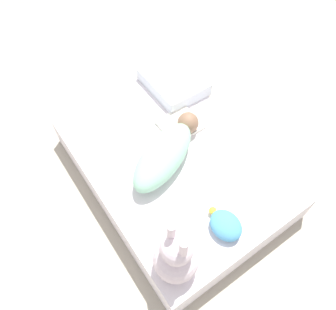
# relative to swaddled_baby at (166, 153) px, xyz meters

# --- Properties ---
(ground_plane) EXTENTS (12.00, 12.00, 0.00)m
(ground_plane) POSITION_rel_swaddled_baby_xyz_m (0.01, -0.05, -0.29)
(ground_plane) COLOR #B2A893
(bed_mattress) EXTENTS (1.24, 0.88, 0.21)m
(bed_mattress) POSITION_rel_swaddled_baby_xyz_m (0.01, -0.05, -0.19)
(bed_mattress) COLOR white
(bed_mattress) RESTS_ON ground_plane
(burp_cloth) EXTENTS (0.20, 0.22, 0.02)m
(burp_cloth) POSITION_rel_swaddled_baby_xyz_m (0.16, -0.20, -0.07)
(burp_cloth) COLOR white
(burp_cloth) RESTS_ON bed_mattress
(swaddled_baby) EXTENTS (0.37, 0.55, 0.16)m
(swaddled_baby) POSITION_rel_swaddled_baby_xyz_m (0.00, 0.00, 0.00)
(swaddled_baby) COLOR #99D6B2
(swaddled_baby) RESTS_ON bed_mattress
(pillow) EXTENTS (0.38, 0.30, 0.08)m
(pillow) POSITION_rel_swaddled_baby_xyz_m (0.44, -0.36, -0.04)
(pillow) COLOR white
(pillow) RESTS_ON bed_mattress
(bunny_plush) EXTENTS (0.19, 0.19, 0.38)m
(bunny_plush) POSITION_rel_swaddled_baby_xyz_m (-0.48, 0.28, 0.06)
(bunny_plush) COLOR silver
(bunny_plush) RESTS_ON bed_mattress
(turtle_plush) EXTENTS (0.19, 0.14, 0.08)m
(turtle_plush) POSITION_rel_swaddled_baby_xyz_m (-0.46, -0.01, -0.04)
(turtle_plush) COLOR #4C99C6
(turtle_plush) RESTS_ON bed_mattress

